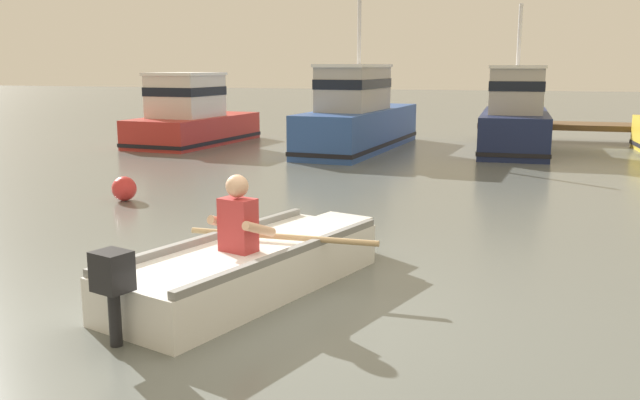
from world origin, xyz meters
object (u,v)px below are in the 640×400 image
(moored_boat_blue, at_px, (358,118))
(rowboat_with_person, at_px, (254,264))
(mooring_buoy, at_px, (124,189))
(moored_boat_navy, at_px, (515,120))
(moored_boat_red, at_px, (192,118))

(moored_boat_blue, bearing_deg, rowboat_with_person, -81.22)
(moored_boat_blue, relative_size, mooring_buoy, 15.22)
(rowboat_with_person, relative_size, mooring_buoy, 9.02)
(rowboat_with_person, height_order, moored_boat_navy, moored_boat_navy)
(rowboat_with_person, height_order, moored_boat_red, moored_boat_red)
(moored_boat_navy, height_order, mooring_buoy, moored_boat_navy)
(moored_boat_red, bearing_deg, moored_boat_blue, 0.52)
(rowboat_with_person, distance_m, mooring_buoy, 5.23)
(moored_boat_red, bearing_deg, moored_boat_navy, 6.13)
(moored_boat_red, distance_m, mooring_buoy, 8.40)
(rowboat_with_person, bearing_deg, moored_boat_blue, 98.78)
(moored_boat_red, relative_size, moored_boat_blue, 0.75)
(moored_boat_red, height_order, moored_boat_blue, moored_boat_blue)
(mooring_buoy, bearing_deg, rowboat_with_person, -43.27)
(moored_boat_red, bearing_deg, rowboat_with_person, -59.82)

